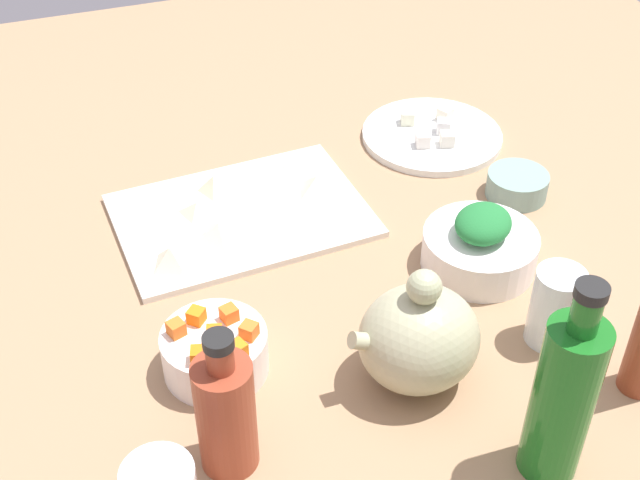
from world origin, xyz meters
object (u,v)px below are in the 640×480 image
cutting_board (242,216)px  drinking_glass_0 (555,307)px  teapot (419,337)px  plate_tofu (432,135)px  bowl_small_side (517,185)px  bottle_2 (563,397)px  bottle_0 (226,412)px  bowl_carrots (215,352)px  bowl_greens (479,250)px

cutting_board → drinking_glass_0: 47.04cm
teapot → plate_tofu: bearing=-117.7°
plate_tofu → cutting_board: bearing=16.2°
plate_tofu → teapot: (24.74, 47.14, 5.97)cm
plate_tofu → drinking_glass_0: size_ratio=2.20×
bowl_small_side → bottle_2: size_ratio=0.36×
cutting_board → teapot: 38.82cm
bowl_small_side → bottle_0: size_ratio=0.49×
bowl_carrots → bottle_0: (1.89, 13.31, 4.92)cm
bowl_carrots → plate_tofu: bearing=-140.8°
bowl_carrots → teapot: teapot is taller
teapot → drinking_glass_0: (-18.33, -0.23, -1.31)cm
cutting_board → bowl_greens: bearing=142.5°
plate_tofu → bowl_small_side: (-5.01, 18.89, 1.32)cm
bottle_2 → bowl_greens: bearing=-105.1°
bowl_carrots → bottle_0: bearing=81.9°
plate_tofu → bowl_greens: size_ratio=1.49×
drinking_glass_0 → bowl_small_side: bearing=-112.2°
teapot → bottle_0: size_ratio=0.87×
plate_tofu → bowl_greens: (8.17, 31.49, 2.05)cm
bowl_greens → drinking_glass_0: drinking_glass_0 is taller
cutting_board → bottle_2: size_ratio=1.39×
bottle_2 → drinking_glass_0: (-10.30, -16.36, -5.52)cm
bottle_0 → teapot: bearing=-170.2°
bottle_0 → plate_tofu: bearing=-133.4°
bottle_0 → bottle_2: size_ratio=0.73×
bottle_2 → drinking_glass_0: size_ratio=2.44×
bowl_greens → bowl_carrots: 38.91cm
bowl_greens → bowl_small_side: bearing=-136.3°
plate_tofu → bowl_small_side: bowl_small_side is taller
bowl_greens → drinking_glass_0: size_ratio=1.48×
cutting_board → bowl_greens: (-27.50, 21.10, 2.15)cm
bowl_greens → bowl_carrots: bowl_carrots is taller
cutting_board → teapot: (-10.93, 36.76, 6.07)cm
bowl_carrots → bottle_0: size_ratio=0.68×
plate_tofu → teapot: teapot is taller
plate_tofu → bottle_0: 70.86cm
cutting_board → teapot: teapot is taller
bowl_greens → bottle_0: size_ratio=0.84×
teapot → bottle_0: bearing=9.8°
cutting_board → bottle_2: (-18.96, 52.88, 10.28)cm
bowl_greens → bottle_2: (8.55, 31.78, 8.13)cm
cutting_board → bowl_carrots: size_ratio=2.84×
cutting_board → bowl_carrots: bearing=68.5°
cutting_board → bowl_small_side: 41.58cm
cutting_board → bottle_0: 43.40cm
teapot → bottle_0: (23.69, 4.09, 1.17)cm
bowl_small_side → drinking_glass_0: 30.44cm
bowl_greens → cutting_board: bearing=-37.5°
bottle_0 → drinking_glass_0: bearing=-174.1°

